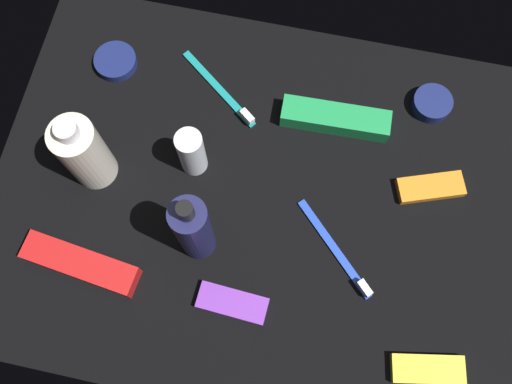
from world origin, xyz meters
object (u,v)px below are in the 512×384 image
Objects in this scene: toothbrush_blue at (339,254)px; snack_bar_purple at (234,304)px; cream_tin_right at (116,61)px; deodorant_stick at (192,152)px; bodywash_bottle at (84,153)px; lotion_bottle at (193,229)px; snack_bar_yellow at (428,369)px; toothpaste_box_green at (335,119)px; toothbrush_teal at (223,92)px; cream_tin_left at (432,104)px; toothpaste_box_red at (81,264)px; snack_bar_orange at (430,187)px.

toothbrush_blue is 17.53cm from snack_bar_purple.
cream_tin_right is at bearing -30.33° from toothbrush_blue.
bodywash_bottle is at bearing 15.65° from deodorant_stick.
lotion_bottle reaches higher than deodorant_stick.
cream_tin_right is at bearing -44.13° from snack_bar_yellow.
lotion_bottle is at bearing 53.05° from toothpaste_box_green.
toothbrush_teal is at bearing -71.04° from snack_bar_purple.
bodywash_bottle reaches higher than snack_bar_purple.
bodywash_bottle is 25.13cm from toothbrush_teal.
cream_tin_right reaches higher than snack_bar_purple.
cream_tin_left is at bearing -159.58° from toothpaste_box_green.
bodywash_bottle is at bearing -73.15° from toothpaste_box_red.
toothpaste_box_green reaches higher than toothbrush_teal.
cream_tin_right is at bearing -40.56° from deodorant_stick.
toothpaste_box_green is (-20.81, -11.78, -3.35)cm from deodorant_stick.
cream_tin_right reaches higher than snack_bar_orange.
cream_tin_left is (-34.42, -4.86, 0.48)cm from toothbrush_teal.
snack_bar_purple is at bearing 132.49° from lotion_bottle.
cream_tin_right is at bearing -6.68° from toothpaste_box_green.
snack_bar_yellow is (-55.47, 19.65, -6.59)cm from bodywash_bottle.
deodorant_stick reaches higher than snack_bar_purple.
deodorant_stick is at bearing 27.59° from toothpaste_box_green.
toothbrush_blue is (-40.28, 5.70, -6.73)cm from bodywash_bottle.
toothpaste_box_red is at bearing 1.04° from snack_bar_purple.
deodorant_stick reaches higher than toothpaste_box_red.
toothpaste_box_green is (4.28, -21.73, 0.99)cm from toothbrush_blue.
toothbrush_teal is 37.21cm from snack_bar_orange.
cream_tin_right is at bearing -83.14° from bodywash_bottle.
toothbrush_blue is at bearing 149.67° from cream_tin_right.
toothpaste_box_red reaches higher than snack_bar_yellow.
deodorant_stick is at bearing -115.28° from toothpaste_box_red.
bodywash_bottle is 1.65× the size of deodorant_stick.
toothbrush_teal is 0.85× the size of toothpaste_box_green.
lotion_bottle reaches higher than cream_tin_right.
cream_tin_left is (-51.22, -22.29, -6.26)cm from bodywash_bottle.
snack_bar_yellow and snack_bar_purple have the same top height.
deodorant_stick reaches higher than toothpaste_box_green.
toothpaste_box_green reaches higher than cream_tin_right.
deodorant_stick is (-15.18, -4.25, -2.39)cm from bodywash_bottle.
toothpaste_box_red reaches higher than snack_bar_orange.
toothpaste_box_green is at bearing -155.99° from bodywash_bottle.
deodorant_stick reaches higher than cream_tin_left.
toothpaste_box_green is 33.77cm from snack_bar_purple.
lotion_bottle is at bearing 43.44° from cream_tin_left.
toothbrush_blue is 2.11× the size of cream_tin_left.
toothbrush_teal is 34.77cm from cream_tin_left.
snack_bar_yellow is 1.61× the size of cream_tin_left.
toothbrush_blue is 1.91× the size of cream_tin_right.
lotion_bottle reaches higher than toothpaste_box_red.
deodorant_stick is 0.95× the size of snack_bar_orange.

